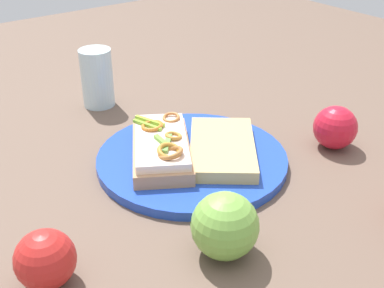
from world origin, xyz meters
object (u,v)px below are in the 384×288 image
(plate, at_px, (192,159))
(drinking_glass, at_px, (97,78))
(apple_1, at_px, (335,127))
(apple_2, at_px, (225,226))
(apple_0, at_px, (45,259))
(bread_slice_side, at_px, (222,148))
(sandwich, at_px, (162,147))

(plate, height_order, drinking_glass, drinking_glass)
(apple_1, bearing_deg, apple_2, 15.99)
(plate, distance_m, apple_0, 0.31)
(plate, bearing_deg, bread_slice_side, 149.01)
(sandwich, height_order, bread_slice_side, sandwich)
(plate, height_order, apple_2, apple_2)
(sandwich, distance_m, apple_0, 0.28)
(sandwich, bearing_deg, apple_2, -162.88)
(apple_0, xyz_separation_m, drinking_glass, (-0.27, -0.40, 0.02))
(plate, relative_size, apple_2, 3.66)
(plate, xyz_separation_m, apple_1, (-0.22, 0.10, 0.03))
(apple_0, bearing_deg, bread_slice_side, -165.36)
(plate, bearing_deg, apple_2, 63.67)
(drinking_glass, bearing_deg, apple_0, 55.71)
(plate, relative_size, drinking_glass, 2.66)
(sandwich, relative_size, bread_slice_side, 1.13)
(apple_2, height_order, drinking_glass, drinking_glass)
(apple_2, bearing_deg, apple_1, -164.01)
(plate, distance_m, apple_1, 0.25)
(apple_1, height_order, apple_2, apple_2)
(bread_slice_side, bearing_deg, apple_1, -74.25)
(apple_1, distance_m, apple_2, 0.33)
(apple_0, height_order, apple_2, apple_2)
(drinking_glass, bearing_deg, apple_1, 121.23)
(drinking_glass, bearing_deg, bread_slice_side, 99.97)
(apple_0, relative_size, apple_2, 0.84)
(bread_slice_side, relative_size, drinking_glass, 1.55)
(sandwich, xyz_separation_m, apple_2, (0.05, 0.22, 0.01))
(sandwich, relative_size, apple_1, 2.75)
(plate, relative_size, sandwich, 1.51)
(bread_slice_side, xyz_separation_m, drinking_glass, (0.06, -0.31, 0.03))
(sandwich, xyz_separation_m, bread_slice_side, (-0.08, 0.05, -0.01))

